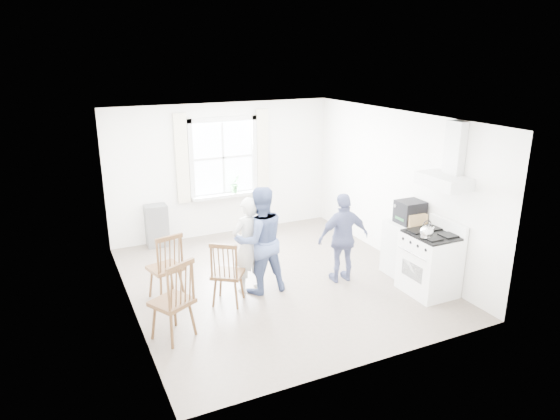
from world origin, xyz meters
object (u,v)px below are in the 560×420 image
Objects in this scene: windsor_chair_b at (225,267)px; windsor_chair_c at (178,293)px; person_left at (249,245)px; person_right at (343,238)px; person_mid at (260,240)px; low_cabinet at (403,248)px; stereo_stack at (410,212)px; gas_stove at (430,263)px; windsor_chair_a at (168,260)px.

windsor_chair_b is 1.02m from windsor_chair_c.
person_left is 1.03× the size of person_right.
windsor_chair_b is 0.72m from person_mid.
person_mid is 1.14× the size of person_right.
low_cabinet is 0.63m from stereo_stack.
gas_stove is at bearing -99.43° from stereo_stack.
windsor_chair_c is 1.70m from person_mid.
windsor_chair_b is at bearing 176.18° from low_cabinet.
person_left reaches higher than stereo_stack.
person_right reaches higher than gas_stove.
stereo_stack is at bearing -45.46° from low_cabinet.
stereo_stack is 3.08m from windsor_chair_b.
low_cabinet is 0.82× the size of windsor_chair_c.
windsor_chair_a is (-3.68, 0.72, 0.19)m from low_cabinet.
stereo_stack is (0.11, 0.66, 0.60)m from gas_stove.
stereo_stack is 0.41× the size of windsor_chair_b.
person_right is (-1.03, 0.22, 0.27)m from low_cabinet.
windsor_chair_c is 0.73× the size of person_left.
gas_stove is 2.74m from person_left.
stereo_stack reaches higher than gas_stove.
person_left is (-2.50, 0.53, 0.30)m from low_cabinet.
windsor_chair_a is at bearing 142.86° from windsor_chair_b.
windsor_chair_a is (-3.72, 0.76, -0.44)m from stereo_stack.
person_left is at bearing -28.18° from person_mid.
stereo_stack reaches higher than low_cabinet.
gas_stove is 0.77× the size of person_right.
windsor_chair_a is at bearing 82.70° from windsor_chair_c.
person_right reaches higher than low_cabinet.
windsor_chair_b is at bearing 175.46° from stereo_stack.
low_cabinet is at bearing -3.82° from windsor_chair_b.
windsor_chair_b is at bearing 35.61° from windsor_chair_c.
windsor_chair_b is (-2.99, 0.20, 0.16)m from low_cabinet.
low_cabinet is at bearing 5.90° from windsor_chair_c.
windsor_chair_c is at bearing 25.19° from person_left.
stereo_stack is 3.90m from windsor_chair_c.
stereo_stack is at bearing 157.72° from person_left.
stereo_stack is 0.25× the size of person_mid.
gas_stove is 1.35m from person_right.
low_cabinet is 2.42m from person_mid.
windsor_chair_c is at bearing 175.36° from gas_stove.
low_cabinet is (0.07, 0.70, -0.03)m from gas_stove.
gas_stove is at bearing -4.64° from windsor_chair_c.
windsor_chair_c is (-0.83, -0.60, 0.06)m from windsor_chair_b.
person_mid reaches higher than person_left.
person_mid reaches higher than windsor_chair_b.
person_right reaches higher than stereo_stack.
person_right is (-0.96, 0.92, 0.24)m from gas_stove.
gas_stove is at bearing -95.68° from low_cabinet.
person_mid reaches higher than person_right.
low_cabinet is 0.60× the size of person_left.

